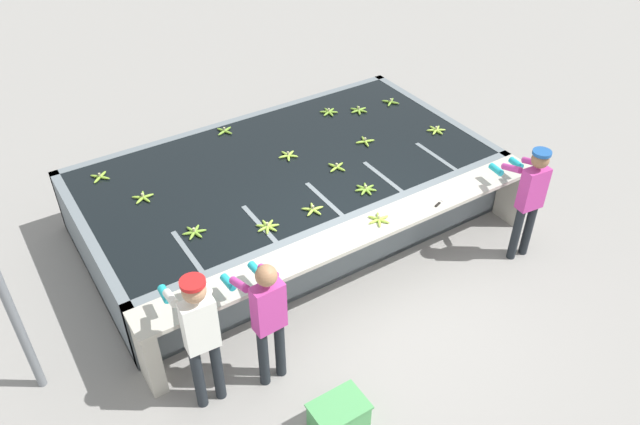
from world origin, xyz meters
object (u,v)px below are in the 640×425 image
at_px(banana_bunch_floating_8, 288,155).
at_px(banana_bunch_floating_9, 329,112).
at_px(banana_bunch_floating_12, 366,189).
at_px(knife_0, 441,202).
at_px(banana_bunch_floating_2, 359,110).
at_px(banana_bunch_floating_10, 365,141).
at_px(crate, 339,416).
at_px(banana_bunch_floating_0, 337,167).
at_px(worker_0, 200,330).
at_px(banana_bunch_floating_6, 391,102).
at_px(banana_bunch_floating_7, 225,131).
at_px(worker_1, 267,313).
at_px(banana_bunch_floating_4, 100,177).
at_px(banana_bunch_floating_1, 313,210).
at_px(banana_bunch_ledge_0, 379,219).
at_px(banana_bunch_floating_5, 194,232).
at_px(worker_2, 529,194).
at_px(banana_bunch_floating_11, 436,130).
at_px(banana_bunch_floating_3, 143,197).
at_px(banana_bunch_floating_13, 267,227).

relative_size(banana_bunch_floating_8, banana_bunch_floating_9, 0.97).
xyz_separation_m(banana_bunch_floating_12, knife_0, (0.62, -0.70, -0.01)).
xyz_separation_m(banana_bunch_floating_2, banana_bunch_floating_10, (-0.46, -0.79, 0.00)).
bearing_deg(knife_0, crate, -150.08).
distance_m(banana_bunch_floating_0, banana_bunch_floating_8, 0.71).
xyz_separation_m(worker_0, banana_bunch_floating_2, (3.86, 2.84, -0.10)).
bearing_deg(banana_bunch_floating_2, knife_0, -101.97).
xyz_separation_m(banana_bunch_floating_0, banana_bunch_floating_6, (1.73, 1.07, 0.00)).
bearing_deg(banana_bunch_floating_0, banana_bunch_floating_7, 116.55).
bearing_deg(banana_bunch_floating_2, banana_bunch_floating_8, -161.12).
bearing_deg(knife_0, worker_1, -169.51).
bearing_deg(banana_bunch_floating_2, banana_bunch_floating_4, 175.06).
distance_m(banana_bunch_floating_1, banana_bunch_ledge_0, 0.80).
relative_size(banana_bunch_floating_5, banana_bunch_floating_8, 1.02).
height_order(worker_2, banana_bunch_ledge_0, worker_2).
relative_size(banana_bunch_floating_2, banana_bunch_floating_11, 1.00).
xyz_separation_m(banana_bunch_floating_1, banana_bunch_floating_3, (-1.62, 1.34, 0.00)).
bearing_deg(banana_bunch_floating_1, banana_bunch_floating_8, 73.18).
distance_m(banana_bunch_floating_0, banana_bunch_floating_5, 2.14).
distance_m(banana_bunch_floating_3, knife_0, 3.65).
distance_m(banana_bunch_floating_3, banana_bunch_floating_6, 4.12).
bearing_deg(worker_0, banana_bunch_floating_1, 29.60).
bearing_deg(banana_bunch_floating_11, crate, -142.17).
relative_size(banana_bunch_floating_0, banana_bunch_floating_1, 1.00).
bearing_deg(crate, worker_1, 105.71).
relative_size(banana_bunch_floating_3, banana_bunch_ledge_0, 0.99).
distance_m(banana_bunch_floating_0, banana_bunch_floating_6, 2.03).
bearing_deg(banana_bunch_floating_4, banana_bunch_floating_6, -5.00).
bearing_deg(banana_bunch_floating_8, banana_bunch_floating_0, -56.62).
bearing_deg(banana_bunch_floating_7, crate, -102.41).
relative_size(banana_bunch_floating_5, banana_bunch_floating_13, 1.00).
xyz_separation_m(banana_bunch_floating_2, banana_bunch_floating_11, (0.59, -1.09, 0.00)).
bearing_deg(banana_bunch_floating_12, banana_bunch_floating_4, 142.72).
height_order(banana_bunch_floating_4, banana_bunch_floating_8, same).
bearing_deg(banana_bunch_floating_10, banana_bunch_floating_12, -125.76).
distance_m(banana_bunch_floating_9, crate, 4.82).
bearing_deg(banana_bunch_floating_10, banana_bunch_floating_6, 35.80).
xyz_separation_m(banana_bunch_floating_12, banana_bunch_floating_13, (-1.40, 0.01, 0.00)).
xyz_separation_m(banana_bunch_floating_3, knife_0, (3.02, -2.04, -0.01)).
bearing_deg(banana_bunch_floating_1, banana_bunch_floating_2, 42.20).
height_order(banana_bunch_floating_6, banana_bunch_floating_7, same).
xyz_separation_m(banana_bunch_floating_4, banana_bunch_floating_11, (4.43, -1.42, -0.00)).
distance_m(banana_bunch_floating_4, banana_bunch_floating_9, 3.44).
bearing_deg(banana_bunch_floating_8, banana_bunch_floating_11, -14.75).
height_order(worker_0, banana_bunch_floating_13, worker_0).
bearing_deg(banana_bunch_floating_0, worker_0, -147.54).
bearing_deg(banana_bunch_floating_1, worker_0, -150.40).
height_order(banana_bunch_floating_7, banana_bunch_floating_8, same).
bearing_deg(banana_bunch_floating_2, banana_bunch_floating_11, -61.75).
bearing_deg(worker_0, banana_bunch_floating_11, 21.47).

